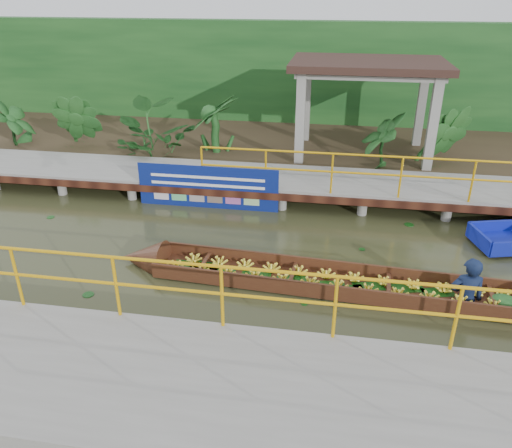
# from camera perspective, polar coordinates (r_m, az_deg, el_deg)

# --- Properties ---
(ground) EXTENTS (80.00, 80.00, 0.00)m
(ground) POSITION_cam_1_polar(r_m,az_deg,el_deg) (10.49, -4.24, -3.85)
(ground) COLOR #2C2F17
(ground) RESTS_ON ground
(land_strip) EXTENTS (30.00, 8.00, 0.45)m
(land_strip) POSITION_cam_1_polar(r_m,az_deg,el_deg) (17.22, 1.54, 9.10)
(land_strip) COLOR #2F2317
(land_strip) RESTS_ON ground
(far_dock) EXTENTS (16.00, 2.06, 1.66)m
(far_dock) POSITION_cam_1_polar(r_m,az_deg,el_deg) (13.33, -0.83, 5.16)
(far_dock) COLOR gray
(far_dock) RESTS_ON ground
(near_dock) EXTENTS (18.00, 2.40, 1.73)m
(near_dock) POSITION_cam_1_polar(r_m,az_deg,el_deg) (6.86, -4.24, -19.70)
(near_dock) COLOR gray
(near_dock) RESTS_ON ground
(pavilion) EXTENTS (4.40, 3.00, 3.00)m
(pavilion) POSITION_cam_1_polar(r_m,az_deg,el_deg) (15.34, 12.64, 16.38)
(pavilion) COLOR gray
(pavilion) RESTS_ON ground
(foliage_backdrop) EXTENTS (30.00, 0.80, 4.00)m
(foliage_backdrop) POSITION_cam_1_polar(r_m,az_deg,el_deg) (19.24, 2.69, 16.30)
(foliage_backdrop) COLOR #143F18
(foliage_backdrop) RESTS_ON ground
(vendor_boat) EXTENTS (8.85, 1.41, 2.09)m
(vendor_boat) POSITION_cam_1_polar(r_m,az_deg,el_deg) (9.46, 11.99, -6.22)
(vendor_boat) COLOR #3B1A10
(vendor_boat) RESTS_ON ground
(blue_banner) EXTENTS (3.59, 0.04, 1.12)m
(blue_banner) POSITION_cam_1_polar(r_m,az_deg,el_deg) (12.62, -5.55, 4.20)
(blue_banner) COLOR navy
(blue_banner) RESTS_ON ground
(tropical_plants) EXTENTS (14.46, 1.46, 1.83)m
(tropical_plants) POSITION_cam_1_polar(r_m,az_deg,el_deg) (15.17, -6.09, 11.11)
(tropical_plants) COLOR #143F18
(tropical_plants) RESTS_ON ground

